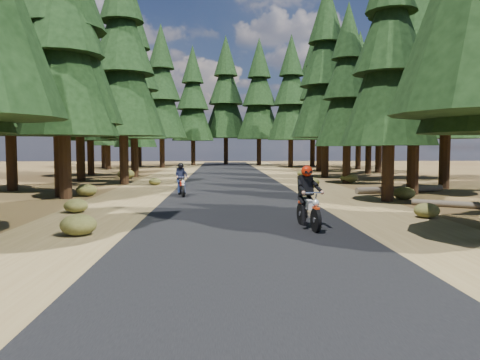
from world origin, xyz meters
The scene contains 10 objects.
ground centered at (0.00, 0.00, 0.00)m, with size 120.00×120.00×0.00m, color #4D351B.
road centered at (0.00, 5.00, 0.01)m, with size 6.00×100.00×0.01m, color black.
shoulder_l centered at (-4.60, 5.00, 0.00)m, with size 3.20×100.00×0.01m, color brown.
shoulder_r centered at (4.60, 5.00, 0.00)m, with size 3.20×100.00×0.01m, color brown.
pine_forest centered at (-0.02, 21.05, 7.89)m, with size 34.59×55.08×16.32m.
log_near centered at (8.03, 8.19, 0.16)m, with size 0.32×0.32×4.91m, color #4C4233.
log_far centered at (8.20, 2.33, 0.12)m, with size 0.24×0.24×3.80m, color #4C4233.
understory_shrubs centered at (0.66, 7.93, 0.28)m, with size 15.47×32.25×0.69m.
rider_lead centered at (1.71, -1.60, 0.57)m, with size 0.81×1.94×1.68m.
rider_follow centered at (-2.40, 6.88, 0.50)m, with size 0.85×1.74×1.49m.
Camera 1 is at (-0.63, -13.96, 2.18)m, focal length 35.00 mm.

